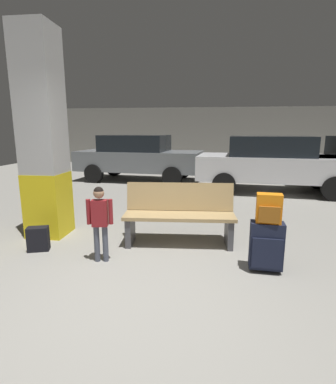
{
  "coord_description": "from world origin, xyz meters",
  "views": [
    {
      "loc": [
        0.67,
        -2.52,
        1.65
      ],
      "look_at": [
        0.2,
        1.3,
        0.85
      ],
      "focal_mm": 27.75,
      "sensor_mm": 36.0,
      "label": 1
    }
  ],
  "objects_px": {
    "backpack_bright": "(269,209)",
    "parked_car_near": "(273,163)",
    "backpack_dark_floor": "(38,239)",
    "child": "(100,216)",
    "structural_pillar": "(43,136)",
    "bench": "(179,215)",
    "suitcase": "(266,246)",
    "parked_car_far": "(139,156)"
  },
  "relations": [
    {
      "from": "backpack_dark_floor",
      "to": "parked_car_near",
      "type": "bearing_deg",
      "value": 48.26
    },
    {
      "from": "bench",
      "to": "parked_car_far",
      "type": "distance_m",
      "value": 5.9
    },
    {
      "from": "bench",
      "to": "parked_car_far",
      "type": "relative_size",
      "value": 0.38
    },
    {
      "from": "backpack_bright",
      "to": "backpack_dark_floor",
      "type": "bearing_deg",
      "value": 174.98
    },
    {
      "from": "bench",
      "to": "backpack_bright",
      "type": "height_order",
      "value": "backpack_bright"
    },
    {
      "from": "backpack_dark_floor",
      "to": "parked_car_far",
      "type": "bearing_deg",
      "value": 89.13
    },
    {
      "from": "structural_pillar",
      "to": "child",
      "type": "height_order",
      "value": "structural_pillar"
    },
    {
      "from": "bench",
      "to": "child",
      "type": "xyz_separation_m",
      "value": [
        -0.94,
        -0.74,
        0.16
      ]
    },
    {
      "from": "structural_pillar",
      "to": "parked_car_far",
      "type": "xyz_separation_m",
      "value": [
        0.27,
        5.44,
        -0.76
      ]
    },
    {
      "from": "child",
      "to": "parked_car_far",
      "type": "xyz_separation_m",
      "value": [
        -0.9,
        6.33,
        0.21
      ]
    },
    {
      "from": "child",
      "to": "backpack_dark_floor",
      "type": "relative_size",
      "value": 2.87
    },
    {
      "from": "bench",
      "to": "suitcase",
      "type": "height_order",
      "value": "bench"
    },
    {
      "from": "suitcase",
      "to": "parked_car_near",
      "type": "xyz_separation_m",
      "value": [
        1.11,
        4.9,
        0.48
      ]
    },
    {
      "from": "suitcase",
      "to": "parked_car_far",
      "type": "distance_m",
      "value": 7.03
    },
    {
      "from": "child",
      "to": "suitcase",
      "type": "bearing_deg",
      "value": -1.02
    },
    {
      "from": "structural_pillar",
      "to": "backpack_bright",
      "type": "bearing_deg",
      "value": -16.2
    },
    {
      "from": "suitcase",
      "to": "backpack_dark_floor",
      "type": "bearing_deg",
      "value": 174.99
    },
    {
      "from": "child",
      "to": "parked_car_far",
      "type": "bearing_deg",
      "value": 98.08
    },
    {
      "from": "backpack_bright",
      "to": "parked_car_near",
      "type": "xyz_separation_m",
      "value": [
        1.11,
        4.9,
        0.03
      ]
    },
    {
      "from": "child",
      "to": "parked_car_near",
      "type": "xyz_separation_m",
      "value": [
        3.15,
        4.87,
        0.21
      ]
    },
    {
      "from": "child",
      "to": "parked_car_far",
      "type": "height_order",
      "value": "parked_car_far"
    },
    {
      "from": "suitcase",
      "to": "parked_car_near",
      "type": "relative_size",
      "value": 0.14
    },
    {
      "from": "structural_pillar",
      "to": "backpack_bright",
      "type": "relative_size",
      "value": 9.28
    },
    {
      "from": "structural_pillar",
      "to": "parked_car_far",
      "type": "height_order",
      "value": "structural_pillar"
    },
    {
      "from": "structural_pillar",
      "to": "backpack_dark_floor",
      "type": "relative_size",
      "value": 9.28
    },
    {
      "from": "backpack_dark_floor",
      "to": "parked_car_far",
      "type": "relative_size",
      "value": 0.08
    },
    {
      "from": "structural_pillar",
      "to": "child",
      "type": "bearing_deg",
      "value": -37.37
    },
    {
      "from": "structural_pillar",
      "to": "backpack_dark_floor",
      "type": "xyz_separation_m",
      "value": [
        0.18,
        -0.66,
        -1.4
      ]
    },
    {
      "from": "suitcase",
      "to": "parked_car_far",
      "type": "relative_size",
      "value": 0.14
    },
    {
      "from": "structural_pillar",
      "to": "bench",
      "type": "distance_m",
      "value": 2.4
    },
    {
      "from": "backpack_bright",
      "to": "parked_car_near",
      "type": "distance_m",
      "value": 5.03
    },
    {
      "from": "bench",
      "to": "backpack_dark_floor",
      "type": "bearing_deg",
      "value": -165.15
    },
    {
      "from": "backpack_bright",
      "to": "backpack_dark_floor",
      "type": "distance_m",
      "value": 3.1
    },
    {
      "from": "child",
      "to": "backpack_dark_floor",
      "type": "height_order",
      "value": "child"
    },
    {
      "from": "structural_pillar",
      "to": "backpack_bright",
      "type": "height_order",
      "value": "structural_pillar"
    },
    {
      "from": "structural_pillar",
      "to": "bench",
      "type": "relative_size",
      "value": 1.94
    },
    {
      "from": "bench",
      "to": "suitcase",
      "type": "distance_m",
      "value": 1.35
    },
    {
      "from": "backpack_dark_floor",
      "to": "backpack_bright",
      "type": "bearing_deg",
      "value": -5.02
    },
    {
      "from": "bench",
      "to": "child",
      "type": "bearing_deg",
      "value": -141.71
    },
    {
      "from": "child",
      "to": "backpack_dark_floor",
      "type": "xyz_separation_m",
      "value": [
        -0.99,
        0.23,
        -0.43
      ]
    },
    {
      "from": "parked_car_far",
      "to": "backpack_dark_floor",
      "type": "bearing_deg",
      "value": -90.87
    },
    {
      "from": "backpack_dark_floor",
      "to": "child",
      "type": "bearing_deg",
      "value": -13.03
    }
  ]
}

